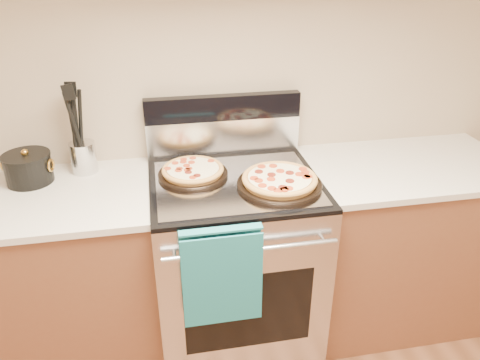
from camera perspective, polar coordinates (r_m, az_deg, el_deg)
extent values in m
plane|color=tan|center=(2.28, -2.31, 13.69)|extent=(4.00, 0.00, 4.00)
cube|color=#B7B7BC|center=(2.35, -0.59, -10.25)|extent=(0.76, 0.68, 0.90)
cube|color=black|center=(2.10, 1.09, -15.71)|extent=(0.56, 0.01, 0.40)
cube|color=black|center=(2.11, -0.65, -0.26)|extent=(0.76, 0.68, 0.02)
cube|color=silver|center=(2.34, -2.01, 5.35)|extent=(0.76, 0.06, 0.18)
cube|color=black|center=(2.29, -2.07, 8.83)|extent=(0.76, 0.06, 0.12)
cylinder|color=silver|center=(1.85, 1.43, -8.58)|extent=(0.70, 0.03, 0.03)
cube|color=gray|center=(2.07, -0.51, -0.32)|extent=(0.70, 0.55, 0.01)
cube|color=brown|center=(2.43, -22.11, -11.64)|extent=(1.00, 0.62, 0.88)
cube|color=beige|center=(2.19, -24.17, -2.21)|extent=(1.02, 0.64, 0.03)
cube|color=brown|center=(2.65, 18.52, -7.36)|extent=(1.00, 0.62, 0.88)
cube|color=beige|center=(2.43, 20.08, 1.54)|extent=(1.02, 0.64, 0.03)
cylinder|color=silver|center=(2.29, -18.52, 2.65)|extent=(0.13, 0.13, 0.15)
cylinder|color=black|center=(2.29, -24.37, 1.19)|extent=(0.24, 0.24, 0.12)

